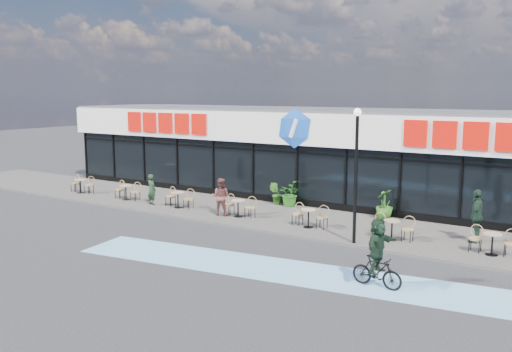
{
  "coord_description": "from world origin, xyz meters",
  "views": [
    {
      "loc": [
        12.19,
        -15.5,
        5.51
      ],
      "look_at": [
        -0.08,
        3.5,
        1.96
      ],
      "focal_mm": 38.0,
      "sensor_mm": 36.0,
      "label": 1
    }
  ],
  "objects_px": {
    "lamp_post": "(356,163)",
    "bistro_set_0": "(82,184)",
    "pedestrian_a": "(477,216)",
    "potted_plant_right": "(385,204)",
    "cyclist_a": "(377,255)",
    "patron_right": "(221,197)",
    "potted_plant_mid": "(276,194)",
    "potted_plant_left": "(289,193)",
    "patron_left": "(152,189)"
  },
  "relations": [
    {
      "from": "lamp_post",
      "to": "pedestrian_a",
      "type": "distance_m",
      "value": 4.81
    },
    {
      "from": "potted_plant_right",
      "to": "cyclist_a",
      "type": "relative_size",
      "value": 0.64
    },
    {
      "from": "bistro_set_0",
      "to": "patron_right",
      "type": "height_order",
      "value": "patron_right"
    },
    {
      "from": "potted_plant_right",
      "to": "patron_right",
      "type": "height_order",
      "value": "patron_right"
    },
    {
      "from": "patron_right",
      "to": "pedestrian_a",
      "type": "distance_m",
      "value": 10.43
    },
    {
      "from": "potted_plant_right",
      "to": "bistro_set_0",
      "type": "bearing_deg",
      "value": -169.37
    },
    {
      "from": "cyclist_a",
      "to": "lamp_post",
      "type": "bearing_deg",
      "value": 121.31
    },
    {
      "from": "potted_plant_left",
      "to": "patron_right",
      "type": "xyz_separation_m",
      "value": [
        -1.56,
        -3.33,
        0.21
      ]
    },
    {
      "from": "potted_plant_mid",
      "to": "patron_left",
      "type": "xyz_separation_m",
      "value": [
        -4.99,
        -3.28,
        0.21
      ]
    },
    {
      "from": "patron_left",
      "to": "potted_plant_left",
      "type": "bearing_deg",
      "value": -140.17
    },
    {
      "from": "lamp_post",
      "to": "potted_plant_mid",
      "type": "xyz_separation_m",
      "value": [
        -5.8,
        4.22,
        -2.36
      ]
    },
    {
      "from": "pedestrian_a",
      "to": "bistro_set_0",
      "type": "bearing_deg",
      "value": -89.17
    },
    {
      "from": "potted_plant_mid",
      "to": "lamp_post",
      "type": "bearing_deg",
      "value": -36.06
    },
    {
      "from": "lamp_post",
      "to": "patron_left",
      "type": "xyz_separation_m",
      "value": [
        -10.78,
        0.94,
        -2.15
      ]
    },
    {
      "from": "pedestrian_a",
      "to": "cyclist_a",
      "type": "distance_m",
      "value": 6.24
    },
    {
      "from": "potted_plant_left",
      "to": "potted_plant_right",
      "type": "distance_m",
      "value": 4.74
    },
    {
      "from": "patron_left",
      "to": "pedestrian_a",
      "type": "distance_m",
      "value": 14.52
    },
    {
      "from": "potted_plant_left",
      "to": "pedestrian_a",
      "type": "distance_m",
      "value": 8.95
    },
    {
      "from": "patron_left",
      "to": "cyclist_a",
      "type": "height_order",
      "value": "cyclist_a"
    },
    {
      "from": "patron_right",
      "to": "cyclist_a",
      "type": "bearing_deg",
      "value": 134.68
    },
    {
      "from": "bistro_set_0",
      "to": "patron_left",
      "type": "relative_size",
      "value": 1.03
    },
    {
      "from": "bistro_set_0",
      "to": "potted_plant_left",
      "type": "bearing_deg",
      "value": 15.5
    },
    {
      "from": "lamp_post",
      "to": "bistro_set_0",
      "type": "height_order",
      "value": "lamp_post"
    },
    {
      "from": "bistro_set_0",
      "to": "patron_right",
      "type": "bearing_deg",
      "value": -1.64
    },
    {
      "from": "patron_right",
      "to": "cyclist_a",
      "type": "relative_size",
      "value": 0.83
    },
    {
      "from": "potted_plant_left",
      "to": "lamp_post",
      "type": "bearing_deg",
      "value": -39.9
    },
    {
      "from": "bistro_set_0",
      "to": "pedestrian_a",
      "type": "xyz_separation_m",
      "value": [
        19.8,
        1.26,
        0.52
      ]
    },
    {
      "from": "potted_plant_mid",
      "to": "bistro_set_0",
      "type": "bearing_deg",
      "value": -163.75
    },
    {
      "from": "lamp_post",
      "to": "potted_plant_right",
      "type": "bearing_deg",
      "value": 94.99
    },
    {
      "from": "bistro_set_0",
      "to": "potted_plant_left",
      "type": "xyz_separation_m",
      "value": [
        11.04,
        3.06,
        0.16
      ]
    },
    {
      "from": "lamp_post",
      "to": "potted_plant_mid",
      "type": "bearing_deg",
      "value": 143.94
    },
    {
      "from": "lamp_post",
      "to": "cyclist_a",
      "type": "xyz_separation_m",
      "value": [
        2.19,
        -3.6,
        -2.04
      ]
    },
    {
      "from": "patron_left",
      "to": "patron_right",
      "type": "distance_m",
      "value": 4.13
    },
    {
      "from": "lamp_post",
      "to": "potted_plant_left",
      "type": "relative_size",
      "value": 3.91
    },
    {
      "from": "pedestrian_a",
      "to": "patron_left",
      "type": "bearing_deg",
      "value": -86.79
    },
    {
      "from": "potted_plant_mid",
      "to": "potted_plant_right",
      "type": "xyz_separation_m",
      "value": [
        5.43,
        -0.06,
        0.11
      ]
    },
    {
      "from": "lamp_post",
      "to": "patron_left",
      "type": "distance_m",
      "value": 11.04
    },
    {
      "from": "bistro_set_0",
      "to": "lamp_post",
      "type": "bearing_deg",
      "value": -4.27
    },
    {
      "from": "bistro_set_0",
      "to": "potted_plant_mid",
      "type": "distance_m",
      "value": 10.78
    },
    {
      "from": "potted_plant_left",
      "to": "patron_left",
      "type": "height_order",
      "value": "patron_left"
    },
    {
      "from": "potted_plant_left",
      "to": "pedestrian_a",
      "type": "bearing_deg",
      "value": -11.61
    },
    {
      "from": "potted_plant_left",
      "to": "potted_plant_right",
      "type": "xyz_separation_m",
      "value": [
        4.74,
        -0.1,
        0.03
      ]
    },
    {
      "from": "potted_plant_mid",
      "to": "pedestrian_a",
      "type": "xyz_separation_m",
      "value": [
        9.45,
        -1.75,
        0.44
      ]
    },
    {
      "from": "bistro_set_0",
      "to": "patron_left",
      "type": "bearing_deg",
      "value": -2.8
    },
    {
      "from": "potted_plant_right",
      "to": "pedestrian_a",
      "type": "height_order",
      "value": "pedestrian_a"
    },
    {
      "from": "lamp_post",
      "to": "bistro_set_0",
      "type": "relative_size",
      "value": 3.13
    },
    {
      "from": "potted_plant_right",
      "to": "pedestrian_a",
      "type": "bearing_deg",
      "value": -22.9
    },
    {
      "from": "patron_left",
      "to": "patron_right",
      "type": "xyz_separation_m",
      "value": [
        4.13,
        -0.01,
        0.09
      ]
    },
    {
      "from": "patron_right",
      "to": "cyclist_a",
      "type": "distance_m",
      "value": 9.94
    },
    {
      "from": "potted_plant_left",
      "to": "pedestrian_a",
      "type": "relative_size",
      "value": 0.63
    }
  ]
}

